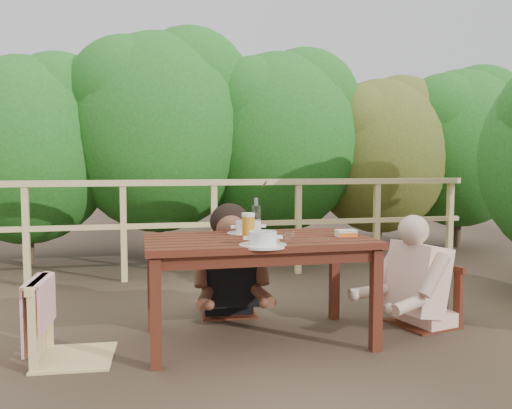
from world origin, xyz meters
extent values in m
plane|color=#4B382A|center=(0.00, 0.00, 0.00)|extent=(60.00, 60.00, 0.00)
cube|color=#40190E|center=(0.00, 0.00, 0.34)|extent=(1.46, 0.82, 0.67)
cube|color=#D6B875|center=(-1.14, -0.09, 0.46)|extent=(0.49, 0.49, 0.93)
cube|color=#40190E|center=(-0.08, 0.68, 0.41)|extent=(0.44, 0.44, 0.83)
cube|color=#40190E|center=(1.25, 0.07, 0.41)|extent=(0.50, 0.50, 0.83)
cube|color=#D6B875|center=(0.00, 2.00, 0.51)|extent=(5.60, 0.10, 1.01)
cylinder|color=white|center=(-0.04, -0.31, 0.72)|extent=(0.28, 0.28, 0.09)
cylinder|color=white|center=(-0.01, 0.24, 0.72)|extent=(0.30, 0.30, 0.10)
ellipsoid|color=#AA602A|center=(0.01, -0.29, 0.71)|extent=(0.11, 0.09, 0.07)
cylinder|color=orange|center=(-0.05, 0.06, 0.76)|extent=(0.09, 0.09, 0.17)
cylinder|color=white|center=(0.03, 0.18, 0.80)|extent=(0.06, 0.06, 0.26)
cylinder|color=silver|center=(0.14, -0.23, 0.71)|extent=(0.06, 0.06, 0.08)
cube|color=silver|center=(0.58, -0.08, 0.70)|extent=(0.14, 0.10, 0.06)
camera|label=1|loc=(-0.77, -3.34, 1.17)|focal=37.12mm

